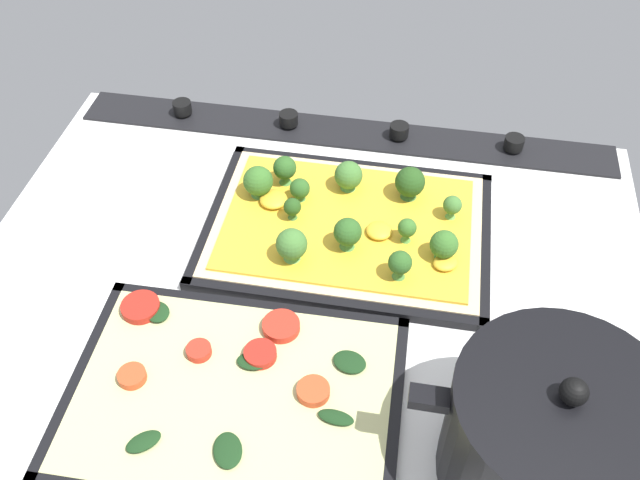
% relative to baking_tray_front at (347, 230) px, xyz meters
% --- Properties ---
extents(ground_plane, '(0.82, 0.67, 0.03)m').
position_rel_baking_tray_front_xyz_m(ground_plane, '(0.04, 0.10, -0.02)').
color(ground_plane, white).
extents(stove_control_panel, '(0.79, 0.07, 0.03)m').
position_rel_baking_tray_front_xyz_m(stove_control_panel, '(0.04, -0.20, 0.00)').
color(stove_control_panel, black).
rests_on(stove_control_panel, ground_plane).
extents(baking_tray_front, '(0.36, 0.26, 0.01)m').
position_rel_baking_tray_front_xyz_m(baking_tray_front, '(0.00, 0.00, 0.00)').
color(baking_tray_front, black).
rests_on(baking_tray_front, ground_plane).
extents(broccoli_pizza, '(0.34, 0.24, 0.06)m').
position_rel_baking_tray_front_xyz_m(broccoli_pizza, '(0.00, -0.00, 0.02)').
color(broccoli_pizza, beige).
rests_on(broccoli_pizza, baking_tray_front).
extents(baking_tray_back, '(0.35, 0.25, 0.01)m').
position_rel_baking_tray_front_xyz_m(baking_tray_back, '(0.08, 0.26, 0.00)').
color(baking_tray_back, black).
rests_on(baking_tray_back, ground_plane).
extents(veggie_pizza_back, '(0.33, 0.23, 0.02)m').
position_rel_baking_tray_front_xyz_m(veggie_pizza_back, '(0.08, 0.26, 0.01)').
color(veggie_pizza_back, '#C0C182').
rests_on(veggie_pizza_back, baking_tray_back).
extents(cooking_pot, '(0.26, 0.19, 0.16)m').
position_rel_baking_tray_front_xyz_m(cooking_pot, '(-0.23, 0.29, 0.06)').
color(cooking_pot, black).
rests_on(cooking_pot, ground_plane).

